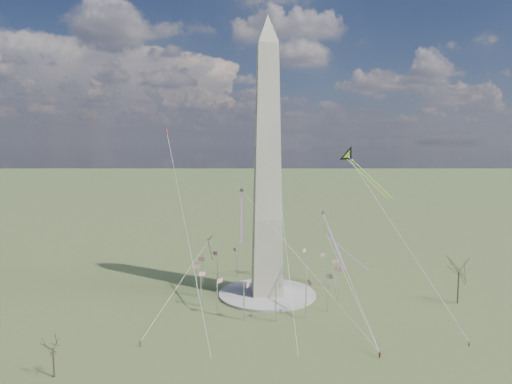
{
  "coord_description": "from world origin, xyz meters",
  "views": [
    {
      "loc": [
        -17.43,
        -163.52,
        56.29
      ],
      "look_at": [
        -4.14,
        0.0,
        38.52
      ],
      "focal_mm": 32.0,
      "sensor_mm": 36.0,
      "label": 1
    }
  ],
  "objects": [
    {
      "name": "tree_near",
      "position": [
        65.93,
        -14.44,
        12.07
      ],
      "size": [
        9.67,
        9.67,
        16.92
      ],
      "color": "#443229",
      "rests_on": "ground"
    },
    {
      "name": "kite_small_red",
      "position": [
        -39.67,
        34.35,
        61.86
      ],
      "size": [
        1.34,
        1.55,
        4.18
      ],
      "rotation": [
        0.0,
        0.0,
        3.01
      ],
      "color": "red",
      "rests_on": "ground"
    },
    {
      "name": "kite_streamer_mid",
      "position": [
        -9.79,
        -7.96,
        33.99
      ],
      "size": [
        2.58,
        22.5,
        15.44
      ],
      "rotation": [
        0.0,
        0.0,
        3.09
      ],
      "color": "red",
      "rests_on": "ground"
    },
    {
      "name": "kite_delta_black",
      "position": [
        31.11,
        2.9,
        50.81
      ],
      "size": [
        16.25,
        20.98,
        18.07
      ],
      "rotation": [
        0.0,
        0.0,
        3.72
      ],
      "color": "black",
      "rests_on": "ground"
    },
    {
      "name": "person_east",
      "position": [
        51.28,
        -47.67,
        0.74
      ],
      "size": [
        0.6,
        0.45,
        1.48
      ],
      "primitive_type": "imported",
      "rotation": [
        0.0,
        0.0,
        3.33
      ],
      "color": "gray",
      "rests_on": "ground"
    },
    {
      "name": "ground",
      "position": [
        0.0,
        0.0,
        0.0
      ],
      "size": [
        2000.0,
        2000.0,
        0.0
      ],
      "primitive_type": "plane",
      "color": "#3F582C",
      "rests_on": "ground"
    },
    {
      "name": "washington_monument",
      "position": [
        0.0,
        0.0,
        47.95
      ],
      "size": [
        15.56,
        15.56,
        100.0
      ],
      "color": "beige",
      "rests_on": "plaza"
    },
    {
      "name": "person_centre",
      "position": [
        24.23,
        -52.22,
        0.9
      ],
      "size": [
        1.13,
        0.68,
        1.8
      ],
      "primitive_type": "imported",
      "rotation": [
        0.0,
        0.0,
        3.38
      ],
      "color": "gray",
      "rests_on": "ground"
    },
    {
      "name": "kite_small_white",
      "position": [
        5.88,
        39.2,
        68.26
      ],
      "size": [
        1.31,
        1.92,
        4.06
      ],
      "rotation": [
        0.0,
        0.0,
        2.49
      ],
      "color": "silver",
      "rests_on": "ground"
    },
    {
      "name": "flagpole_ring",
      "position": [
        -0.0,
        -0.0,
        7.27
      ],
      "size": [
        54.4,
        54.4,
        13.0
      ],
      "color": "white",
      "rests_on": "ground"
    },
    {
      "name": "tree_far",
      "position": [
        -57.57,
        -55.28,
        7.71
      ],
      "size": [
        6.19,
        6.19,
        10.83
      ],
      "color": "#443229",
      "rests_on": "ground"
    },
    {
      "name": "plaza",
      "position": [
        0.0,
        0.0,
        0.4
      ],
      "size": [
        36.0,
        36.0,
        0.8
      ],
      "primitive_type": "cylinder",
      "color": "#B0A8A0",
      "rests_on": "ground"
    },
    {
      "name": "kite_streamer_left",
      "position": [
        18.89,
        -18.15,
        27.04
      ],
      "size": [
        3.43,
        22.28,
        15.3
      ],
      "rotation": [
        0.0,
        0.0,
        3.24
      ],
      "color": "red",
      "rests_on": "ground"
    },
    {
      "name": "kite_diamond_purple",
      "position": [
        -21.12,
        8.07,
        19.0
      ],
      "size": [
        2.2,
        3.35,
        10.1
      ],
      "rotation": [
        0.0,
        0.0,
        2.55
      ],
      "color": "#3E1972",
      "rests_on": "ground"
    },
    {
      "name": "person_west",
      "position": [
        -39.59,
        -40.09,
        0.84
      ],
      "size": [
        1.03,
        1.01,
        1.67
      ],
      "primitive_type": "imported",
      "rotation": [
        0.0,
        0.0,
        2.45
      ],
      "color": "gray",
      "rests_on": "ground"
    },
    {
      "name": "kite_streamer_right",
      "position": [
        29.59,
        6.16,
        16.05
      ],
      "size": [
        14.58,
        12.98,
        12.63
      ],
      "rotation": [
        0.0,
        0.0,
        3.99
      ],
      "color": "red",
      "rests_on": "ground"
    }
  ]
}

